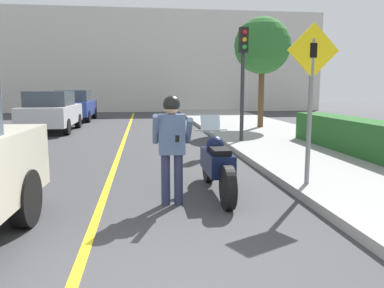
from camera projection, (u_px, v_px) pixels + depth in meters
The scene contains 11 objects.
sidewalk_curb at pixel (375, 173), 7.71m from camera, with size 4.40×44.00×0.15m.
road_center_line at pixel (116, 164), 8.99m from camera, with size 0.12×36.00×0.01m.
building_backdrop at pixel (141, 61), 28.11m from camera, with size 28.00×1.20×7.53m.
motorcycle at pixel (217, 164), 6.43m from camera, with size 0.62×2.39×1.32m.
person_biker at pixel (172, 139), 5.74m from camera, with size 0.59×0.47×1.71m.
crossing_sign at pixel (311, 89), 6.33m from camera, with size 0.91×0.08×2.74m.
traffic_light at pixel (243, 63), 11.53m from camera, with size 0.26×0.30×3.49m.
hedge_row at pixel (355, 135), 9.80m from camera, with size 0.90×5.63×0.86m.
street_tree at pixel (262, 46), 15.53m from camera, with size 2.34×2.34×4.56m.
parked_car_silver at pixel (51, 111), 15.50m from camera, with size 1.88×4.20×1.68m.
parked_car_blue at pixel (75, 105), 20.66m from camera, with size 1.88×4.20×1.68m.
Camera 1 is at (0.09, -2.98, 1.83)m, focal length 35.00 mm.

